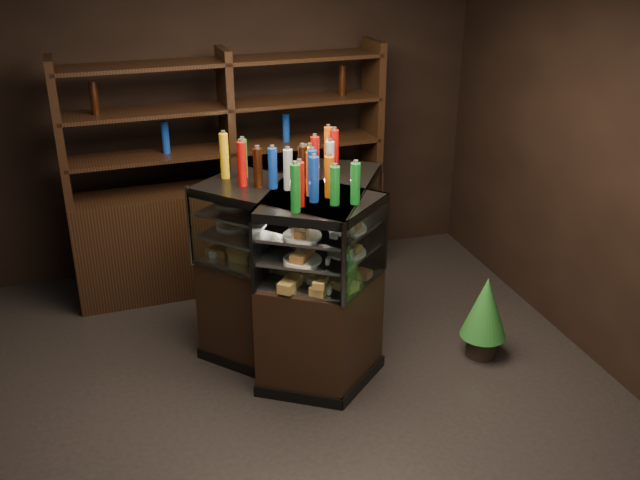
% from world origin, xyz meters
% --- Properties ---
extents(ground, '(5.00, 5.00, 0.00)m').
position_xyz_m(ground, '(0.00, 0.00, 0.00)').
color(ground, black).
rests_on(ground, ground).
extents(room_shell, '(5.02, 5.02, 3.01)m').
position_xyz_m(room_shell, '(0.00, 0.00, 1.94)').
color(room_shell, black).
rests_on(room_shell, ground).
extents(display_case, '(1.43, 1.34, 1.31)m').
position_xyz_m(display_case, '(0.52, 0.70, 0.44)').
color(display_case, black).
rests_on(display_case, ground).
extents(food_display, '(1.05, 1.04, 0.41)m').
position_xyz_m(food_display, '(0.52, 0.70, 0.99)').
color(food_display, '#B38440').
rests_on(food_display, display_case).
extents(bottles_top, '(0.88, 0.90, 0.30)m').
position_xyz_m(bottles_top, '(0.52, 0.70, 1.44)').
color(bottles_top, black).
rests_on(bottles_top, display_case).
extents(potted_conifer, '(0.33, 0.33, 0.70)m').
position_xyz_m(potted_conifer, '(1.76, 0.39, 0.40)').
color(potted_conifer, black).
rests_on(potted_conifer, ground).
extents(back_shelving, '(2.61, 0.58, 2.00)m').
position_xyz_m(back_shelving, '(0.24, 2.05, 0.60)').
color(back_shelving, black).
rests_on(back_shelving, ground).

